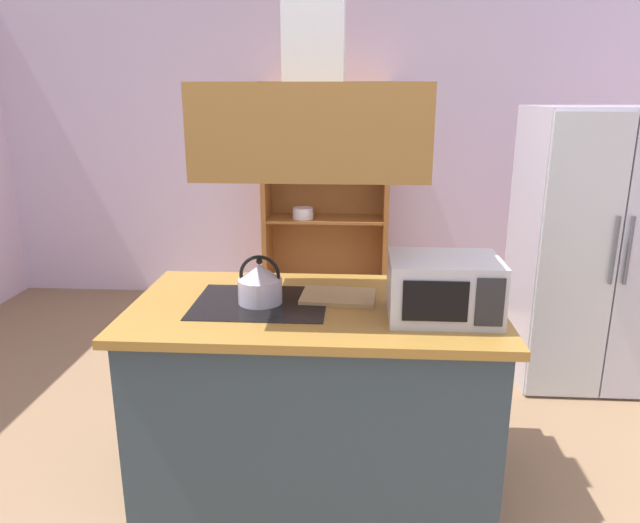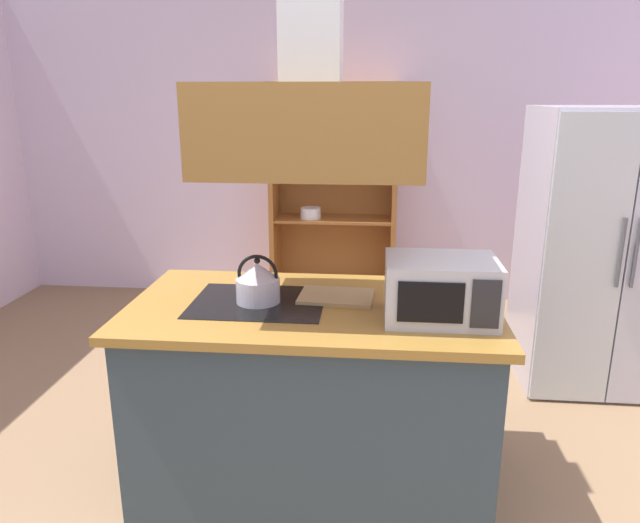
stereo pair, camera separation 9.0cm
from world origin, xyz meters
name	(u,v)px [view 2 (the right image)]	position (x,y,z in m)	size (l,w,h in m)	color
ground_plane	(298,505)	(0.00, 0.00, 0.00)	(7.80, 7.80, 0.00)	#886A4B
wall_back	(341,148)	(0.00, 3.00, 1.35)	(6.00, 0.12, 2.70)	silver
kitchen_island	(313,393)	(0.05, 0.23, 0.45)	(1.66, 0.92, 0.90)	#314149
range_hood	(312,102)	(0.05, 0.23, 1.78)	(0.90, 0.70, 1.20)	olive
refrigerator	(601,250)	(1.73, 1.44, 0.87)	(0.90, 0.77, 1.74)	#BAB4C6
dish_cabinet	(334,209)	(-0.04, 2.78, 0.84)	(1.07, 0.40, 1.91)	#9B5D2A
kettle	(258,283)	(-0.20, 0.23, 0.99)	(0.20, 0.20, 0.22)	#B2B2C3
cutting_board	(336,297)	(0.15, 0.31, 0.91)	(0.34, 0.24, 0.02)	#A68556
microwave	(440,289)	(0.60, 0.11, 1.03)	(0.46, 0.35, 0.26)	#B7BABF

